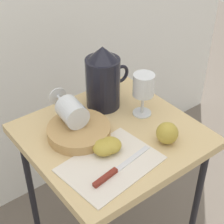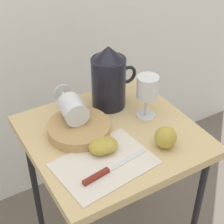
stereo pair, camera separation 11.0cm
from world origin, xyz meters
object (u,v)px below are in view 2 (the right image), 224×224
table (112,149)px  wine_glass_upright (147,90)px  wine_glass_tipped_near (73,109)px  knife (106,171)px  apple_whole (166,137)px  pitcher (109,82)px  apple_half_right (106,145)px  basket_tray (79,129)px  apple_half_left (100,147)px

table → wine_glass_upright: (0.14, 0.02, 0.18)m
wine_glass_tipped_near → knife: size_ratio=0.71×
knife → wine_glass_tipped_near: bearing=86.9°
wine_glass_tipped_near → apple_whole: bearing=-48.6°
pitcher → apple_half_right: 0.25m
basket_tray → wine_glass_tipped_near: 0.07m
wine_glass_tipped_near → apple_half_right: wine_glass_tipped_near is taller
apple_half_left → wine_glass_upright: bearing=20.2°
apple_half_left → apple_whole: (0.18, -0.08, 0.01)m
pitcher → apple_whole: (0.03, -0.28, -0.06)m
basket_tray → knife: 0.20m
apple_half_left → apple_half_right: (0.02, -0.00, 0.00)m
wine_glass_tipped_near → wine_glass_upright: bearing=-15.9°
table → apple_whole: (0.10, -0.14, 0.10)m
pitcher → apple_half_left: size_ratio=3.30×
basket_tray → apple_whole: apple_whole is taller
wine_glass_upright → knife: wine_glass_upright is taller
apple_half_right → apple_whole: bearing=-23.8°
apple_whole → knife: bearing=-177.5°
wine_glass_upright → apple_whole: size_ratio=2.22×
wine_glass_tipped_near → basket_tray: bearing=-89.0°
table → apple_whole: size_ratio=10.10×
pitcher → apple_half_right: size_ratio=3.30×
basket_tray → wine_glass_upright: size_ratio=1.31×
table → wine_glass_tipped_near: wine_glass_tipped_near is taller
pitcher → apple_whole: pitcher is taller
wine_glass_upright → apple_half_left: wine_glass_upright is taller
apple_half_right → knife: 0.09m
basket_tray → wine_glass_upright: 0.25m
table → apple_half_right: bearing=-131.3°
pitcher → apple_whole: size_ratio=3.30×
apple_half_right → pitcher: bearing=58.1°
table → wine_glass_upright: 0.23m
table → pitcher: pitcher is taller
table → apple_half_right: (-0.06, -0.07, 0.09)m
table → knife: knife is taller
pitcher → knife: bearing=-121.4°
pitcher → apple_half_left: pitcher is taller
apple_half_left → apple_half_right: size_ratio=1.00×
basket_tray → knife: bearing=-93.9°
basket_tray → apple_half_right: 0.12m
table → apple_whole: apple_whole is taller
table → pitcher: size_ratio=3.06×
table → knife: size_ratio=3.10×
pitcher → apple_whole: bearing=-82.9°
table → knife: 0.20m
table → basket_tray: (-0.09, 0.05, 0.09)m
basket_tray → table: bearing=-28.7°
wine_glass_upright → knife: size_ratio=0.68×
pitcher → knife: (-0.18, -0.29, -0.08)m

